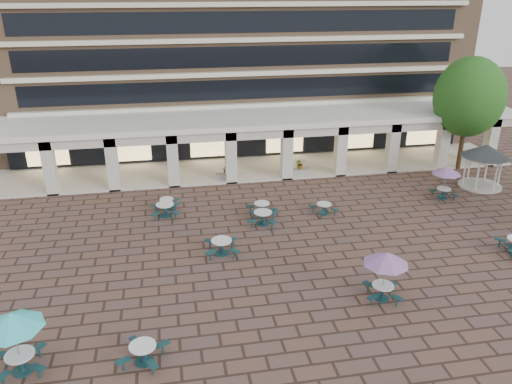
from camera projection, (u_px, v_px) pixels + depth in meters
ground at (302, 263)px, 26.47m from camera, size 120.00×120.00×0.00m
retail_arcade at (253, 133)px, 38.76m from camera, size 42.00×6.60×4.40m
picnic_table_1 at (143, 352)px, 19.36m from camera, size 2.14×2.14×0.80m
picnic_table_4 at (12, 323)px, 18.19m from camera, size 2.29×2.29×2.65m
picnic_table_5 at (222, 246)px, 27.19m from camera, size 1.99×1.99×0.85m
picnic_table_6 at (386, 260)px, 22.67m from camera, size 2.12×2.12×2.45m
picnic_table_8 at (167, 203)px, 32.80m from camera, size 1.75×1.75×0.68m
picnic_table_9 at (263, 217)px, 30.59m from camera, size 2.19×2.19×0.84m
picnic_table_10 at (262, 207)px, 32.03m from camera, size 1.99×1.99×0.75m
picnic_table_11 at (447, 172)px, 33.83m from camera, size 1.98×1.98×2.29m
picnic_table_12 at (165, 209)px, 31.65m from camera, size 1.92×1.92×0.85m
picnic_table_13 at (324, 208)px, 32.03m from camera, size 1.82×1.82×0.70m
gazebo at (485, 156)px, 35.64m from camera, size 3.38×3.38×3.14m
tree_east_c at (469, 97)px, 37.87m from camera, size 5.30×5.30×8.82m
planter_left at (226, 175)px, 37.63m from camera, size 1.50×0.60×1.14m
planter_right at (300, 168)px, 38.52m from camera, size 1.50×0.68×1.35m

